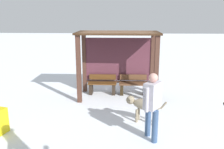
# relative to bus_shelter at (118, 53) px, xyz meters

# --- Properties ---
(ground_plane) EXTENTS (60.00, 60.00, 0.00)m
(ground_plane) POSITION_rel_bus_shelter_xyz_m (0.00, -0.25, -1.58)
(ground_plane) COLOR white
(bus_shelter) EXTENTS (2.83, 1.46, 2.34)m
(bus_shelter) POSITION_rel_bus_shelter_xyz_m (0.00, 0.00, 0.00)
(bus_shelter) COLOR #462B21
(bus_shelter) RESTS_ON ground
(bench_left_inside) EXTENTS (1.05, 0.38, 0.72)m
(bench_left_inside) POSITION_rel_bus_shelter_xyz_m (-0.58, 0.07, -1.26)
(bench_left_inside) COLOR #533115
(bench_left_inside) RESTS_ON ground
(bench_center_inside) EXTENTS (1.05, 0.39, 0.73)m
(bench_center_inside) POSITION_rel_bus_shelter_xyz_m (0.58, 0.07, -1.25)
(bench_center_inside) COLOR brown
(bench_center_inside) RESTS_ON ground
(person_walking) EXTENTS (0.46, 0.58, 1.63)m
(person_walking) POSITION_rel_bus_shelter_xyz_m (0.88, -3.25, -0.63)
(person_walking) COLOR #B5B1BD
(person_walking) RESTS_ON ground
(dog) EXTENTS (1.08, 0.58, 0.71)m
(dog) POSITION_rel_bus_shelter_xyz_m (0.79, -2.34, -1.07)
(dog) COLOR gray
(dog) RESTS_ON ground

